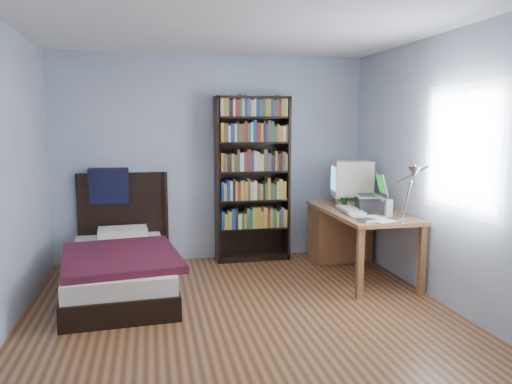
{
  "coord_description": "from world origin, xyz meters",
  "views": [
    {
      "loc": [
        -0.75,
        -4.0,
        1.67
      ],
      "look_at": [
        0.26,
        0.74,
        1.01
      ],
      "focal_mm": 35.0,
      "sensor_mm": 36.0,
      "label": 1
    }
  ],
  "objects_px": {
    "desk_lamp": "(413,178)",
    "bed": "(120,263)",
    "desk": "(345,229)",
    "speaker": "(387,208)",
    "crt_monitor": "(350,179)",
    "keyboard": "(351,210)",
    "laptop": "(369,200)",
    "bookshelf": "(252,179)",
    "soda_can": "(344,202)"
  },
  "relations": [
    {
      "from": "desk_lamp",
      "to": "bed",
      "type": "xyz_separation_m",
      "value": [
        -2.59,
        1.16,
        -0.95
      ]
    },
    {
      "from": "desk",
      "to": "speaker",
      "type": "height_order",
      "value": "speaker"
    },
    {
      "from": "crt_monitor",
      "to": "keyboard",
      "type": "relative_size",
      "value": 1.06
    },
    {
      "from": "desk",
      "to": "crt_monitor",
      "type": "relative_size",
      "value": 3.06
    },
    {
      "from": "keyboard",
      "to": "crt_monitor",
      "type": "bearing_deg",
      "value": 73.25
    },
    {
      "from": "crt_monitor",
      "to": "laptop",
      "type": "height_order",
      "value": "crt_monitor"
    },
    {
      "from": "desk_lamp",
      "to": "keyboard",
      "type": "distance_m",
      "value": 1.12
    },
    {
      "from": "bed",
      "to": "desk",
      "type": "bearing_deg",
      "value": 8.29
    },
    {
      "from": "crt_monitor",
      "to": "speaker",
      "type": "height_order",
      "value": "crt_monitor"
    },
    {
      "from": "desk_lamp",
      "to": "speaker",
      "type": "bearing_deg",
      "value": 81.02
    },
    {
      "from": "keyboard",
      "to": "desk_lamp",
      "type": "bearing_deg",
      "value": -76.68
    },
    {
      "from": "keyboard",
      "to": "bookshelf",
      "type": "xyz_separation_m",
      "value": [
        -0.89,
        0.95,
        0.26
      ]
    },
    {
      "from": "bed",
      "to": "laptop",
      "type": "bearing_deg",
      "value": -2.64
    },
    {
      "from": "crt_monitor",
      "to": "bed",
      "type": "xyz_separation_m",
      "value": [
        -2.66,
        -0.4,
        -0.77
      ]
    },
    {
      "from": "laptop",
      "to": "desk_lamp",
      "type": "height_order",
      "value": "desk_lamp"
    },
    {
      "from": "desk_lamp",
      "to": "soda_can",
      "type": "height_order",
      "value": "desk_lamp"
    },
    {
      "from": "soda_can",
      "to": "bed",
      "type": "bearing_deg",
      "value": -176.63
    },
    {
      "from": "crt_monitor",
      "to": "bed",
      "type": "height_order",
      "value": "crt_monitor"
    },
    {
      "from": "soda_can",
      "to": "speaker",
      "type": "bearing_deg",
      "value": -70.99
    },
    {
      "from": "desk",
      "to": "keyboard",
      "type": "bearing_deg",
      "value": -105.95
    },
    {
      "from": "bookshelf",
      "to": "bed",
      "type": "bearing_deg",
      "value": -152.56
    },
    {
      "from": "speaker",
      "to": "desk",
      "type": "bearing_deg",
      "value": 79.02
    },
    {
      "from": "crt_monitor",
      "to": "soda_can",
      "type": "distance_m",
      "value": 0.39
    },
    {
      "from": "bookshelf",
      "to": "keyboard",
      "type": "bearing_deg",
      "value": -46.64
    },
    {
      "from": "soda_can",
      "to": "bed",
      "type": "relative_size",
      "value": 0.05
    },
    {
      "from": "desk",
      "to": "bed",
      "type": "bearing_deg",
      "value": -171.71
    },
    {
      "from": "soda_can",
      "to": "bed",
      "type": "height_order",
      "value": "bed"
    },
    {
      "from": "soda_can",
      "to": "laptop",
      "type": "bearing_deg",
      "value": -55.65
    },
    {
      "from": "laptop",
      "to": "bed",
      "type": "relative_size",
      "value": 0.19
    },
    {
      "from": "laptop",
      "to": "soda_can",
      "type": "xyz_separation_m",
      "value": [
        -0.18,
        0.27,
        -0.06
      ]
    },
    {
      "from": "desk",
      "to": "bed",
      "type": "distance_m",
      "value": 2.62
    },
    {
      "from": "speaker",
      "to": "bed",
      "type": "bearing_deg",
      "value": 151.95
    },
    {
      "from": "soda_can",
      "to": "bookshelf",
      "type": "relative_size",
      "value": 0.06
    },
    {
      "from": "keyboard",
      "to": "speaker",
      "type": "distance_m",
      "value": 0.42
    },
    {
      "from": "desk",
      "to": "speaker",
      "type": "xyz_separation_m",
      "value": [
        0.11,
        -0.85,
        0.4
      ]
    },
    {
      "from": "desk_lamp",
      "to": "speaker",
      "type": "distance_m",
      "value": 0.79
    },
    {
      "from": "keyboard",
      "to": "soda_can",
      "type": "distance_m",
      "value": 0.3
    },
    {
      "from": "bookshelf",
      "to": "desk",
      "type": "bearing_deg",
      "value": -22.19
    },
    {
      "from": "bed",
      "to": "speaker",
      "type": "bearing_deg",
      "value": -10.0
    },
    {
      "from": "laptop",
      "to": "soda_can",
      "type": "distance_m",
      "value": 0.33
    },
    {
      "from": "crt_monitor",
      "to": "soda_can",
      "type": "xyz_separation_m",
      "value": [
        -0.18,
        -0.26,
        -0.24
      ]
    },
    {
      "from": "desk",
      "to": "crt_monitor",
      "type": "height_order",
      "value": "crt_monitor"
    },
    {
      "from": "speaker",
      "to": "bookshelf",
      "type": "xyz_separation_m",
      "value": [
        -1.15,
        1.28,
        0.19
      ]
    },
    {
      "from": "soda_can",
      "to": "desk_lamp",
      "type": "bearing_deg",
      "value": -85.36
    },
    {
      "from": "soda_can",
      "to": "bed",
      "type": "distance_m",
      "value": 2.54
    },
    {
      "from": "speaker",
      "to": "keyboard",
      "type": "bearing_deg",
      "value": 109.51
    },
    {
      "from": "laptop",
      "to": "soda_can",
      "type": "relative_size",
      "value": 3.65
    },
    {
      "from": "laptop",
      "to": "bookshelf",
      "type": "height_order",
      "value": "bookshelf"
    },
    {
      "from": "bookshelf",
      "to": "soda_can",
      "type": "bearing_deg",
      "value": -35.09
    },
    {
      "from": "speaker",
      "to": "bed",
      "type": "distance_m",
      "value": 2.79
    }
  ]
}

